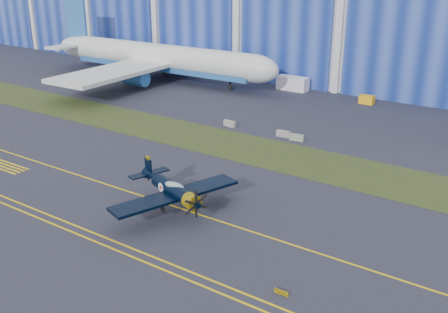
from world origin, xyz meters
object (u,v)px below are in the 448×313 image
Objects in this scene: warbird at (172,189)px; tug at (367,100)px; shipping_container at (293,83)px; jetliner at (160,29)px.

tug is at bearing 107.58° from warbird.
shipping_container is 15.33m from tug.
jetliner reaches higher than tug.
jetliner is 43.18m from tug.
warbird is at bearing -90.93° from tug.
jetliner is at bearing -163.85° from shipping_container.
jetliner is 24.96× the size of tug.
shipping_container is (26.43, 7.29, -9.14)m from jetliner.
shipping_container is at bearing 123.83° from warbird.
shipping_container is (-14.04, 52.72, -1.29)m from warbird.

